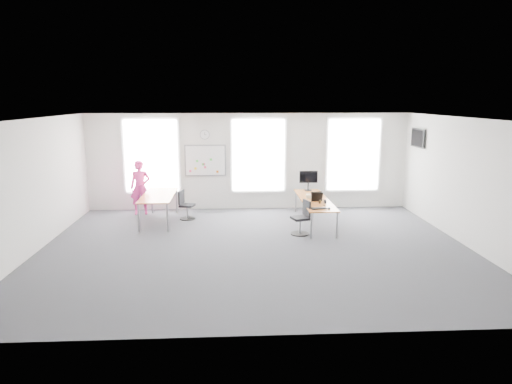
{
  "coord_description": "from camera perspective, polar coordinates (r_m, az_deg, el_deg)",
  "views": [
    {
      "loc": [
        -0.54,
        -10.15,
        3.42
      ],
      "look_at": [
        0.08,
        1.2,
        1.1
      ],
      "focal_mm": 32.0,
      "sensor_mm": 36.0,
      "label": 1
    }
  ],
  "objects": [
    {
      "name": "chair_right",
      "position": [
        11.78,
        5.76,
        -3.44
      ],
      "size": [
        0.5,
        0.5,
        0.89
      ],
      "rotation": [
        0.0,
        0.0,
        -1.27
      ],
      "color": "black",
      "rests_on": "ground"
    },
    {
      "name": "lens_cap",
      "position": [
        11.99,
        8.5,
        -1.69
      ],
      "size": [
        0.07,
        0.07,
        0.01
      ],
      "primitive_type": "cylinder",
      "rotation": [
        0.0,
        0.0,
        -0.21
      ],
      "color": "black",
      "rests_on": "desk_right"
    },
    {
      "name": "wall_right",
      "position": [
        11.72,
        25.16,
        1.01
      ],
      "size": [
        0.0,
        10.0,
        10.0
      ],
      "primitive_type": "plane",
      "rotation": [
        1.57,
        0.0,
        -1.57
      ],
      "color": "silver",
      "rests_on": "ground"
    },
    {
      "name": "tv",
      "position": [
        14.29,
        19.62,
        6.38
      ],
      "size": [
        0.06,
        0.9,
        0.55
      ],
      "primitive_type": "cube",
      "color": "black",
      "rests_on": "wall_right"
    },
    {
      "name": "window_mid",
      "position": [
        14.25,
        0.29,
        4.61
      ],
      "size": [
        1.6,
        0.06,
        2.2
      ],
      "primitive_type": "cube",
      "color": "white",
      "rests_on": "wall_back"
    },
    {
      "name": "wall_clock",
      "position": [
        14.18,
        -6.43,
        7.14
      ],
      "size": [
        0.3,
        0.04,
        0.3
      ],
      "primitive_type": "cylinder",
      "rotation": [
        1.57,
        0.0,
        0.0
      ],
      "color": "gray",
      "rests_on": "wall_back"
    },
    {
      "name": "laptop_sleeve",
      "position": [
        12.45,
        7.62,
        -0.59
      ],
      "size": [
        0.33,
        0.23,
        0.26
      ],
      "rotation": [
        0.0,
        0.0,
        0.19
      ],
      "color": "black",
      "rests_on": "desk_right"
    },
    {
      "name": "mouse",
      "position": [
        11.64,
        9.12,
        -2.02
      ],
      "size": [
        0.1,
        0.14,
        0.05
      ],
      "primitive_type": "ellipsoid",
      "rotation": [
        0.0,
        0.0,
        -0.23
      ],
      "color": "black",
      "rests_on": "desk_right"
    },
    {
      "name": "wall_back",
      "position": [
        14.29,
        -0.92,
        3.82
      ],
      "size": [
        10.0,
        0.0,
        10.0
      ],
      "primitive_type": "plane",
      "rotation": [
        1.57,
        0.0,
        0.0
      ],
      "color": "silver",
      "rests_on": "ground"
    },
    {
      "name": "chair_left",
      "position": [
        13.35,
        -8.79,
        -1.81
      ],
      "size": [
        0.48,
        0.48,
        0.84
      ],
      "rotation": [
        0.0,
        0.0,
        1.27
      ],
      "color": "black",
      "rests_on": "ground"
    },
    {
      "name": "wall_front",
      "position": [
        6.46,
        1.86,
        -5.76
      ],
      "size": [
        10.0,
        0.0,
        10.0
      ],
      "primitive_type": "plane",
      "rotation": [
        -1.57,
        0.0,
        0.0
      ],
      "color": "silver",
      "rests_on": "ground"
    },
    {
      "name": "desk_left",
      "position": [
        13.11,
        -12.07,
        -0.59
      ],
      "size": [
        0.86,
        2.16,
        0.79
      ],
      "color": "orange",
      "rests_on": "ground"
    },
    {
      "name": "window_left",
      "position": [
        14.43,
        -12.94,
        4.4
      ],
      "size": [
        1.6,
        0.06,
        2.2
      ],
      "primitive_type": "cube",
      "color": "white",
      "rests_on": "wall_back"
    },
    {
      "name": "person",
      "position": [
        14.13,
        -14.26,
        0.56
      ],
      "size": [
        0.64,
        0.46,
        1.63
      ],
      "primitive_type": "imported",
      "rotation": [
        0.0,
        0.0,
        0.13
      ],
      "color": "#E13089",
      "rests_on": "ground"
    },
    {
      "name": "ceiling",
      "position": [
        10.17,
        -0.06,
        9.17
      ],
      "size": [
        10.0,
        10.0,
        0.0
      ],
      "primitive_type": "plane",
      "rotation": [
        3.14,
        0.0,
        0.0
      ],
      "color": "white",
      "rests_on": "ground"
    },
    {
      "name": "whiteboard",
      "position": [
        14.26,
        -6.35,
        3.94
      ],
      "size": [
        1.2,
        0.03,
        0.9
      ],
      "primitive_type": "cube",
      "color": "white",
      "rests_on": "wall_back"
    },
    {
      "name": "keyboard",
      "position": [
        11.64,
        7.86,
        -2.04
      ],
      "size": [
        0.44,
        0.25,
        0.02
      ],
      "primitive_type": "cube",
      "rotation": [
        0.0,
        0.0,
        0.28
      ],
      "color": "black",
      "rests_on": "desk_right"
    },
    {
      "name": "window_right",
      "position": [
        14.73,
        12.06,
        4.58
      ],
      "size": [
        1.6,
        0.06,
        2.2
      ],
      "primitive_type": "cube",
      "color": "white",
      "rests_on": "wall_back"
    },
    {
      "name": "paper_stack",
      "position": [
        12.88,
        6.94,
        -0.52
      ],
      "size": [
        0.31,
        0.25,
        0.1
      ],
      "primitive_type": "cube",
      "rotation": [
        0.0,
        0.0,
        -0.14
      ],
      "color": "beige",
      "rests_on": "desk_right"
    },
    {
      "name": "desk_right",
      "position": [
        12.73,
        7.33,
        -1.11
      ],
      "size": [
        0.77,
        2.87,
        0.7
      ],
      "color": "orange",
      "rests_on": "ground"
    },
    {
      "name": "floor",
      "position": [
        10.72,
        -0.05,
        -7.06
      ],
      "size": [
        10.0,
        10.0,
        0.0
      ],
      "primitive_type": "plane",
      "color": "#2D2C32",
      "rests_on": "ground"
    },
    {
      "name": "monitor",
      "position": [
        13.82,
        6.57,
        1.65
      ],
      "size": [
        0.55,
        0.22,
        0.61
      ],
      "rotation": [
        0.0,
        0.0,
        0.01
      ],
      "color": "black",
      "rests_on": "desk_right"
    },
    {
      "name": "wall_left",
      "position": [
        11.25,
        -26.41,
        0.49
      ],
      "size": [
        0.0,
        10.0,
        10.0
      ],
      "primitive_type": "plane",
      "rotation": [
        1.57,
        0.0,
        1.57
      ],
      "color": "silver",
      "rests_on": "ground"
    },
    {
      "name": "headphones",
      "position": [
        12.23,
        8.28,
        -1.2
      ],
      "size": [
        0.19,
        0.1,
        0.11
      ],
      "rotation": [
        0.0,
        0.0,
        0.07
      ],
      "color": "black",
      "rests_on": "desk_right"
    }
  ]
}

